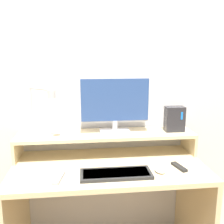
{
  "coord_description": "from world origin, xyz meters",
  "views": [
    {
      "loc": [
        -0.15,
        -1.22,
        1.4
      ],
      "look_at": [
        0.02,
        0.33,
        1.06
      ],
      "focal_mm": 42.0,
      "sensor_mm": 36.0,
      "label": 1
    }
  ],
  "objects": [
    {
      "name": "remote_secondary",
      "position": [
        0.42,
        0.2,
        0.73
      ],
      "size": [
        0.06,
        0.13,
        0.02
      ],
      "color": "black",
      "rests_on": "desk"
    },
    {
      "name": "desk_lamp",
      "position": [
        -0.41,
        0.39,
        1.06
      ],
      "size": [
        0.21,
        0.17,
        0.32
      ],
      "color": "silver",
      "rests_on": "monitor_shelf"
    },
    {
      "name": "desk",
      "position": [
        0.0,
        0.3,
        0.52
      ],
      "size": [
        1.19,
        0.59,
        0.73
      ],
      "color": "beige",
      "rests_on": "ground_plane"
    },
    {
      "name": "monitor_shelf",
      "position": [
        0.0,
        0.47,
        0.86
      ],
      "size": [
        1.19,
        0.25,
        0.15
      ],
      "color": "beige",
      "rests_on": "desk"
    },
    {
      "name": "monitor",
      "position": [
        0.06,
        0.46,
        1.08
      ],
      "size": [
        0.47,
        0.13,
        0.38
      ],
      "color": "#BCBCC1",
      "rests_on": "monitor_shelf"
    },
    {
      "name": "keyboard",
      "position": [
        0.02,
        0.14,
        0.74
      ],
      "size": [
        0.41,
        0.16,
        0.02
      ],
      "color": "#282828",
      "rests_on": "desk"
    },
    {
      "name": "remote_control",
      "position": [
        -0.3,
        0.13,
        0.73
      ],
      "size": [
        0.06,
        0.15,
        0.02
      ],
      "color": "#99999E",
      "rests_on": "desk"
    },
    {
      "name": "wall_back",
      "position": [
        0.0,
        0.63,
        1.25
      ],
      "size": [
        6.0,
        0.05,
        2.5
      ],
      "color": "silver",
      "rests_on": "ground_plane"
    },
    {
      "name": "router_dock",
      "position": [
        0.47,
        0.46,
        0.97
      ],
      "size": [
        0.13,
        0.08,
        0.17
      ],
      "color": "#28282D",
      "rests_on": "monitor_shelf"
    },
    {
      "name": "mouse",
      "position": [
        0.29,
        0.16,
        0.74
      ],
      "size": [
        0.06,
        0.09,
        0.03
      ],
      "color": "white",
      "rests_on": "desk"
    }
  ]
}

